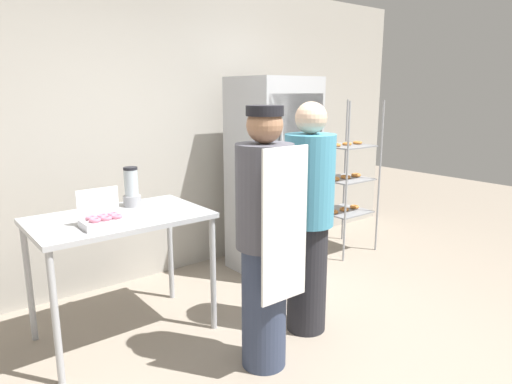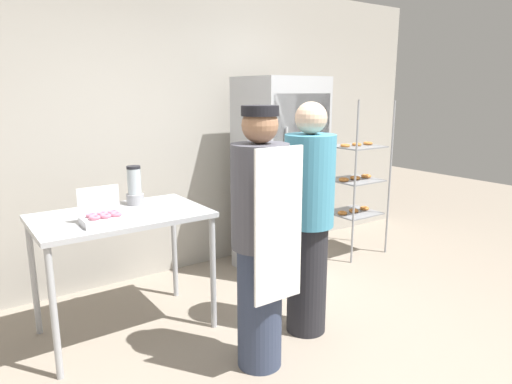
{
  "view_description": "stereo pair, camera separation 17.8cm",
  "coord_description": "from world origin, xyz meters",
  "views": [
    {
      "loc": [
        -2.07,
        -1.79,
        1.78
      ],
      "look_at": [
        -0.07,
        0.75,
        1.06
      ],
      "focal_mm": 32.0,
      "sensor_mm": 36.0,
      "label": 1
    },
    {
      "loc": [
        -1.93,
        -1.89,
        1.78
      ],
      "look_at": [
        -0.07,
        0.75,
        1.06
      ],
      "focal_mm": 32.0,
      "sensor_mm": 36.0,
      "label": 2
    }
  ],
  "objects": [
    {
      "name": "refrigerator",
      "position": [
        0.8,
        1.57,
        0.95
      ],
      "size": [
        0.72,
        0.69,
        1.91
      ],
      "color": "#ADAFB5",
      "rests_on": "ground_plane"
    },
    {
      "name": "donut_box",
      "position": [
        -1.08,
        1.07,
        0.96
      ],
      "size": [
        0.28,
        0.19,
        0.24
      ],
      "color": "white",
      "rests_on": "prep_counter"
    },
    {
      "name": "baking_rack",
      "position": [
        1.79,
        1.5,
        0.83
      ],
      "size": [
        0.57,
        0.52,
        1.68
      ],
      "color": "#93969B",
      "rests_on": "ground_plane"
    },
    {
      "name": "person_customer",
      "position": [
        0.21,
        0.48,
        0.87
      ],
      "size": [
        0.36,
        0.36,
        1.71
      ],
      "color": "#232328",
      "rests_on": "ground_plane"
    },
    {
      "name": "back_wall",
      "position": [
        0.0,
        2.22,
        1.41
      ],
      "size": [
        6.4,
        0.12,
        2.82
      ],
      "primitive_type": "cube",
      "color": "#ADA89E",
      "rests_on": "ground_plane"
    },
    {
      "name": "ground_plane",
      "position": [
        0.0,
        0.0,
        0.0
      ],
      "size": [
        14.0,
        14.0,
        0.0
      ],
      "primitive_type": "plane",
      "color": "gray"
    },
    {
      "name": "person_baker",
      "position": [
        -0.34,
        0.31,
        0.88
      ],
      "size": [
        0.36,
        0.38,
        1.7
      ],
      "color": "#333D56",
      "rests_on": "ground_plane"
    },
    {
      "name": "prep_counter",
      "position": [
        -0.91,
        1.25,
        0.82
      ],
      "size": [
        1.2,
        0.75,
        0.92
      ],
      "color": "#ADAFB5",
      "rests_on": "ground_plane"
    },
    {
      "name": "blender_pitcher",
      "position": [
        -0.72,
        1.46,
        1.05
      ],
      "size": [
        0.13,
        0.13,
        0.3
      ],
      "color": "#99999E",
      "rests_on": "prep_counter"
    }
  ]
}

